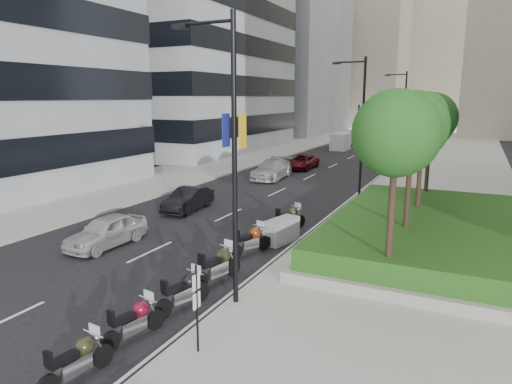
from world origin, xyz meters
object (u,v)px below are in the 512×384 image
Objects in this scene: motorcycle_2 at (184,291)px; car_c at (272,169)px; lamp_post_1 at (360,121)px; delivery_van at (341,142)px; lamp_post_2 at (403,113)px; car_d at (302,162)px; lamp_post_0 at (230,148)px; motorcycle_1 at (135,321)px; motorcycle_3 at (218,265)px; car_b at (188,199)px; motorcycle_0 at (78,360)px; motorcycle_4 at (251,241)px; parking_sign at (197,304)px; car_a at (107,231)px; motorcycle_5 at (282,231)px; motorcycle_6 at (289,218)px.

motorcycle_2 is 0.41× the size of car_c.
delivery_van is (-8.69, 28.05, -4.10)m from lamp_post_1.
car_d is at bearing -137.03° from lamp_post_2.
lamp_post_0 is 4.26× the size of motorcycle_1.
motorcycle_3 is 11.01m from car_b.
car_d is at bearing 25.18° from motorcycle_2.
motorcycle_3 reaches higher than motorcycle_0.
motorcycle_4 is at bearing 15.68° from motorcycle_3.
delivery_van is (-7.37, 50.15, 0.42)m from motorcycle_0.
parking_sign reaches higher than motorcycle_0.
motorcycle_2 is 5.47m from motorcycle_4.
motorcycle_3 is 3.21m from motorcycle_4.
lamp_post_2 is (0.00, 18.00, 0.00)m from lamp_post_1.
lamp_post_2 is at bearing 5.48° from motorcycle_0.
lamp_post_2 is at bearing -50.59° from delivery_van.
car_a is (-6.54, 5.84, 0.13)m from motorcycle_1.
motorcycle_1 is 1.06× the size of motorcycle_5.
lamp_post_0 is at bearing -90.00° from lamp_post_1.
motorcycle_6 is (-1.45, -26.28, -4.46)m from lamp_post_2.
delivery_van reaches higher than motorcycle_2.
parking_sign is 7.91m from motorcycle_4.
car_b reaches higher than car_d.
lamp_post_1 is 3.65× the size of motorcycle_3.
motorcycle_5 is (0.36, 9.66, 0.00)m from motorcycle_1.
motorcycle_6 is at bearing 7.93° from motorcycle_0.
motorcycle_2 is 1.11× the size of motorcycle_5.
delivery_van reaches higher than motorcycle_5.
motorcycle_2 is 0.54× the size of car_a.
motorcycle_5 is at bearing 99.75° from parking_sign.
car_c reaches higher than car_a.
lamp_post_1 and lamp_post_2 have the same top height.
motorcycle_5 is at bearing 7.65° from motorcycle_3.
delivery_van is (-7.41, 43.69, 0.31)m from motorcycle_3.
car_d is (-6.29, 19.06, 0.06)m from motorcycle_6.
motorcycle_0 is at bearing -154.93° from motorcycle_6.
motorcycle_5 is at bearing 5.79° from motorcycle_0.
car_a is at bearing -103.77° from lamp_post_2.
motorcycle_6 is at bearing 12.09° from motorcycle_3.
car_a is 0.87× the size of car_d.
motorcycle_0 is 0.50× the size of car_a.
motorcycle_5 is at bearing 3.60° from motorcycle_4.
motorcycle_5 is 7.89m from car_a.
lamp_post_0 is at bearing -80.52° from delivery_van.
car_d reaches higher than motorcycle_5.
delivery_van reaches higher than car_b.
car_b is at bearing 130.10° from lamp_post_0.
lamp_post_2 is 4.37× the size of motorcycle_0.
car_a is at bearing 131.89° from motorcycle_5.
motorcycle_6 is at bearing -80.17° from delivery_van.
lamp_post_1 is 1.90× the size of car_d.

